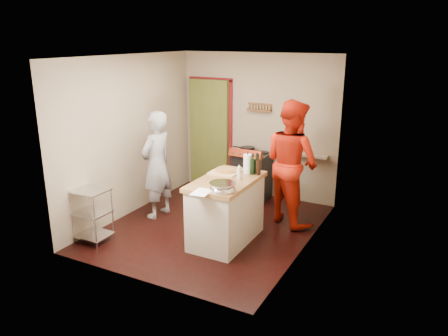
{
  "coord_description": "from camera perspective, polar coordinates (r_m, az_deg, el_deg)",
  "views": [
    {
      "loc": [
        3.09,
        -5.46,
        2.87
      ],
      "look_at": [
        0.23,
        0.0,
        1.0
      ],
      "focal_mm": 35.0,
      "sensor_mm": 36.0,
      "label": 1
    }
  ],
  "objects": [
    {
      "name": "ceiling",
      "position": [
        6.28,
        -1.94,
        14.48
      ],
      "size": [
        3.0,
        3.5,
        0.02
      ],
      "primitive_type": "cube",
      "color": "white",
      "rests_on": "back_wall"
    },
    {
      "name": "floor",
      "position": [
        6.9,
        -1.73,
        -7.73
      ],
      "size": [
        3.5,
        3.5,
        0.0
      ],
      "primitive_type": "plane",
      "color": "black",
      "rests_on": "ground"
    },
    {
      "name": "stove",
      "position": [
        7.9,
        3.6,
        -1.0
      ],
      "size": [
        0.6,
        0.63,
        1.0
      ],
      "color": "black",
      "rests_on": "ground"
    },
    {
      "name": "left_wall",
      "position": [
        7.3,
        -12.17,
        4.07
      ],
      "size": [
        0.04,
        3.5,
        2.6
      ],
      "primitive_type": "cube",
      "color": "gray",
      "rests_on": "ground"
    },
    {
      "name": "person_stripe",
      "position": [
        7.11,
        -8.79,
        0.37
      ],
      "size": [
        0.47,
        0.67,
        1.75
      ],
      "primitive_type": "imported",
      "rotation": [
        0.0,
        0.0,
        -1.66
      ],
      "color": "silver",
      "rests_on": "ground"
    },
    {
      "name": "island",
      "position": [
        6.27,
        0.32,
        -5.37
      ],
      "size": [
        0.74,
        1.4,
        1.25
      ],
      "color": "beige",
      "rests_on": "ground"
    },
    {
      "name": "wire_shelving",
      "position": [
        6.57,
        -16.87,
        -5.63
      ],
      "size": [
        0.48,
        0.4,
        0.8
      ],
      "color": "silver",
      "rests_on": "ground"
    },
    {
      "name": "person_red",
      "position": [
        6.86,
        8.81,
        0.72
      ],
      "size": [
        1.2,
        1.12,
        1.97
      ],
      "primitive_type": "imported",
      "rotation": [
        0.0,
        0.0,
        2.63
      ],
      "color": "red",
      "rests_on": "ground"
    },
    {
      "name": "back_wall",
      "position": [
        8.33,
        0.36,
        4.82
      ],
      "size": [
        3.0,
        0.44,
        2.6
      ],
      "color": "gray",
      "rests_on": "ground"
    },
    {
      "name": "right_wall",
      "position": [
        5.9,
        10.98,
        1.11
      ],
      "size": [
        0.04,
        3.5,
        2.6
      ],
      "primitive_type": "cube",
      "color": "gray",
      "rests_on": "ground"
    }
  ]
}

